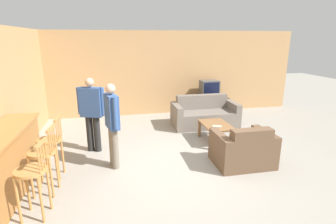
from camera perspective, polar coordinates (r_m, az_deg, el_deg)
The scene contains 15 objects.
ground_plane at distance 5.17m, azimuth 3.26°, elevation -11.41°, with size 24.00×24.00×0.00m, color gray.
wall_back at distance 8.34m, azimuth -3.27°, elevation 8.37°, with size 9.40×0.08×2.60m.
wall_left at distance 6.25m, azimuth -30.59°, elevation 3.78°, with size 0.08×8.74×2.60m.
bar_counter at distance 4.66m, azimuth -32.48°, elevation -10.24°, with size 0.55×2.47×1.01m.
bar_chair_near at distance 3.96m, azimuth -27.38°, elevation -12.35°, with size 0.46×0.46×1.09m.
bar_chair_mid at distance 4.47m, azimuth -25.48°, elevation -8.96°, with size 0.45×0.45×1.09m.
bar_chair_far at distance 4.93m, azimuth -24.15°, elevation -6.53°, with size 0.45×0.45×1.09m.
couch_far at distance 7.35m, azimuth 7.92°, elevation -0.69°, with size 1.78×0.85×0.83m.
armchair_near at distance 5.25m, azimuth 16.07°, elevation -7.96°, with size 1.08×0.81×0.81m.
coffee_table at distance 6.22m, azimuth 10.43°, elevation -3.21°, with size 0.60×0.93×0.43m.
tv_unit at distance 8.57m, azimuth 8.81°, elevation 1.37°, with size 1.24×0.52×0.53m.
tv at distance 8.45m, azimuth 8.97°, elevation 4.94°, with size 0.57×0.41×0.56m.
book_on_table at distance 6.01m, azimuth 10.62°, elevation -3.12°, with size 0.24×0.19×0.02m.
person_by_window at distance 5.70m, azimuth -16.27°, elevation 0.18°, with size 0.57×0.33×1.59m.
person_by_counter at distance 4.87m, azimuth -12.04°, elevation -2.04°, with size 0.28×0.54×1.59m.
Camera 1 is at (-1.22, -4.44, 2.35)m, focal length 28.00 mm.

